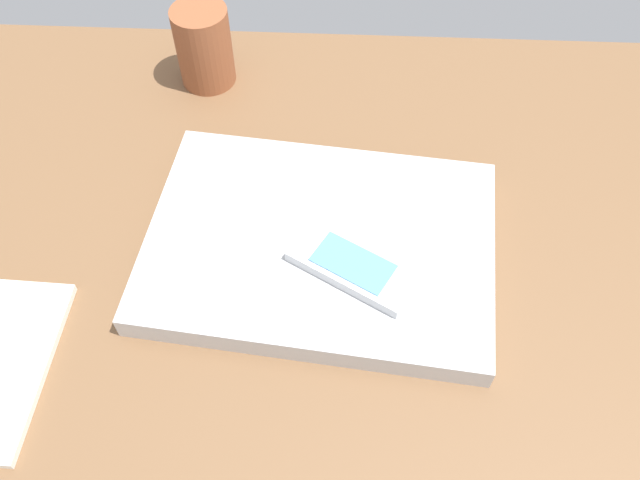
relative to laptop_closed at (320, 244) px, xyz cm
name	(u,v)px	position (x,y,z in cm)	size (l,w,h in cm)	color
desk_surface	(367,312)	(4.76, -5.67, -2.77)	(120.00, 80.00, 3.00)	brown
laptop_closed	(320,244)	(0.00, 0.00, 0.00)	(32.97, 23.72, 2.54)	#B7BABC
cell_phone_on_laptop	(353,266)	(3.16, -3.65, 1.86)	(12.53, 9.96, 1.26)	silver
pen_cup	(204,46)	(-14.59, 24.97, 3.48)	(6.46, 6.46, 9.49)	brown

